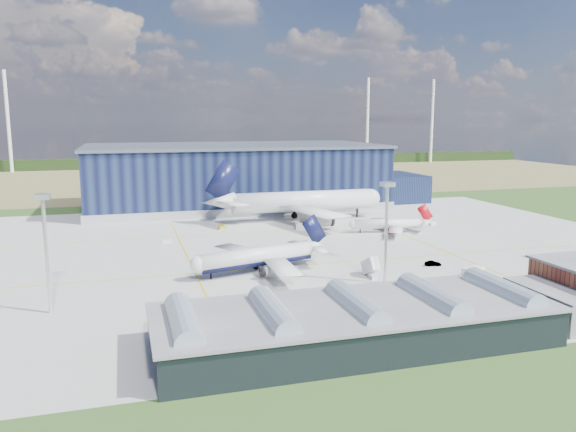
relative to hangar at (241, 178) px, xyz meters
The scene contains 21 objects.
ground 95.56m from the hangar, 91.70° to the right, with size 600.00×600.00×0.00m, color #29501E.
apron 85.64m from the hangar, 91.90° to the right, with size 220.00×160.00×0.08m.
farmland 125.76m from the hangar, 91.29° to the left, with size 600.00×220.00×0.01m, color olive.
treeline 205.36m from the hangar, 90.78° to the left, with size 600.00×8.00×8.00m, color black.
hangar is the anchor object (origin of this frame).
glass_concourse 155.28m from the hangar, 93.42° to the right, with size 78.00×23.00×8.60m.
light_mast_west 139.77m from the hangar, 116.71° to the right, with size 2.60×2.60×23.00m.
light_mast_center 125.07m from the hangar, 86.70° to the right, with size 2.60×2.60×23.00m.
airliner_navy 109.45m from the hangar, 99.72° to the right, with size 38.04×37.22×12.41m, color silver, non-canonical shape.
airliner_red 80.45m from the hangar, 65.29° to the right, with size 28.30×27.69×9.23m, color silver, non-canonical shape.
airliner_widebody 45.80m from the hangar, 71.67° to the right, with size 67.42×65.95×21.98m, color silver, non-canonical shape.
gse_tug_a 137.03m from the hangar, 104.39° to the right, with size 2.30×3.77×1.57m, color gold.
gse_tug_b 137.46m from the hangar, 88.04° to the right, with size 1.75×2.62×1.14m, color gold.
gse_van_a 130.01m from the hangar, 76.98° to the right, with size 2.41×5.53×2.41m, color white.
gse_cart_a 85.04m from the hangar, 49.87° to the right, with size 2.24×3.36×1.46m, color white.
gse_van_b 62.37m from the hangar, 81.61° to the right, with size 2.30×5.01×2.30m, color white.
gse_tug_c 55.45m from the hangar, 108.52° to the right, with size 1.91×3.06×1.34m, color gold.
gse_cart_b 78.82m from the hangar, 118.02° to the right, with size 1.82×2.73×1.18m, color white.
airstair 119.19m from the hangar, 86.89° to the right, with size 1.98×4.94×3.16m, color white.
car_a 140.60m from the hangar, 83.80° to the right, with size 1.50×3.73×1.27m, color #99999E.
car_b 117.90m from the hangar, 77.42° to the right, with size 1.41×4.04×1.33m, color #99999E.
Camera 1 is at (-45.52, -141.00, 36.48)m, focal length 35.00 mm.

